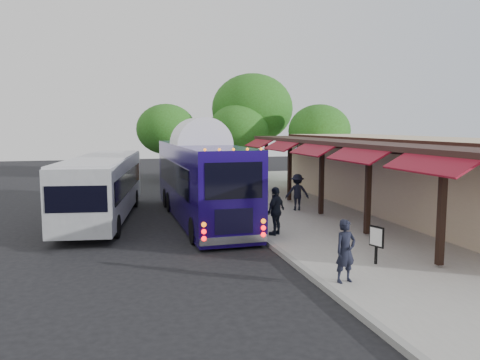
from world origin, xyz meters
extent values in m
plane|color=black|center=(0.00, 0.00, 0.00)|extent=(90.00, 90.00, 0.00)
cube|color=#9E9B93|center=(5.00, 4.00, 0.07)|extent=(10.00, 40.00, 0.15)
cube|color=gray|center=(0.05, 4.00, 0.07)|extent=(0.20, 40.00, 0.16)
cube|color=#C7AD8A|center=(8.50, 4.00, 1.80)|extent=(5.00, 20.00, 3.60)
cube|color=black|center=(5.98, 4.00, 3.30)|extent=(0.06, 20.00, 0.60)
cube|color=#331E19|center=(4.90, 4.00, 3.40)|extent=(2.60, 20.00, 0.18)
cube|color=black|center=(3.78, -4.00, 1.80)|extent=(0.18, 0.18, 3.16)
cube|color=maroon|center=(3.35, -4.00, 3.15)|extent=(1.00, 3.20, 0.57)
cube|color=black|center=(3.78, 0.00, 1.80)|extent=(0.18, 0.18, 3.16)
cube|color=maroon|center=(3.35, 0.00, 3.15)|extent=(1.00, 3.20, 0.57)
cube|color=black|center=(3.78, 4.00, 1.80)|extent=(0.18, 0.18, 3.16)
cube|color=maroon|center=(3.35, 4.00, 3.15)|extent=(1.00, 3.20, 0.57)
cube|color=black|center=(3.78, 8.00, 1.80)|extent=(0.18, 0.18, 3.16)
cube|color=maroon|center=(3.35, 8.00, 3.15)|extent=(1.00, 3.20, 0.57)
cube|color=black|center=(3.78, 12.00, 1.80)|extent=(0.18, 0.18, 3.16)
cube|color=maroon|center=(3.35, 12.00, 3.15)|extent=(1.00, 3.20, 0.57)
sphere|color=#16537C|center=(4.20, -2.00, 2.88)|extent=(0.26, 0.26, 0.26)
sphere|color=#16537C|center=(4.20, 3.00, 2.88)|extent=(0.26, 0.26, 0.26)
sphere|color=#16537C|center=(4.20, 8.00, 2.88)|extent=(0.26, 0.26, 0.26)
cube|color=#170757|center=(-1.45, 5.20, 1.88)|extent=(2.62, 11.19, 2.92)
cube|color=#170757|center=(-1.45, 5.20, 0.28)|extent=(2.57, 11.08, 0.32)
ellipsoid|color=white|center=(-1.45, 5.20, 3.32)|extent=(2.62, 10.97, 0.52)
cube|color=black|center=(-1.45, -0.38, 2.37)|extent=(1.94, 0.07, 1.21)
cube|color=silver|center=(-1.45, -0.31, 0.39)|extent=(2.32, 0.22, 0.26)
sphere|color=#FF0C0C|center=(-2.47, -0.40, 0.63)|extent=(0.17, 0.17, 0.17)
sphere|color=#FF0C0C|center=(-0.43, -0.40, 0.63)|extent=(0.17, 0.17, 0.17)
cylinder|color=black|center=(-2.52, 0.97, 0.48)|extent=(0.30, 0.97, 0.97)
cylinder|color=black|center=(-0.38, 0.97, 0.48)|extent=(0.30, 0.97, 0.97)
cylinder|color=black|center=(-2.52, 8.77, 0.48)|extent=(0.30, 0.97, 0.97)
cylinder|color=black|center=(-0.38, 8.77, 0.48)|extent=(0.30, 0.97, 0.97)
cube|color=gray|center=(-5.63, 6.35, 1.51)|extent=(3.67, 10.61, 2.40)
cube|color=black|center=(-6.77, 6.35, 1.72)|extent=(1.25, 8.75, 0.90)
cube|color=black|center=(-4.49, 6.35, 1.72)|extent=(1.25, 8.75, 0.90)
cube|color=silver|center=(-5.63, 6.35, 2.75)|extent=(3.60, 10.39, 0.09)
cylinder|color=black|center=(-6.67, 2.71, 0.43)|extent=(0.37, 0.89, 0.87)
cylinder|color=black|center=(-4.59, 2.71, 0.43)|extent=(0.37, 0.89, 0.87)
cylinder|color=black|center=(-6.67, 9.47, 0.43)|extent=(0.37, 0.89, 0.87)
cylinder|color=black|center=(-4.59, 9.47, 0.43)|extent=(0.37, 0.89, 0.87)
imported|color=black|center=(0.60, -4.46, 0.96)|extent=(0.66, 0.50, 1.63)
imported|color=black|center=(1.52, 8.48, 0.93)|extent=(0.89, 0.77, 1.56)
imported|color=black|center=(0.60, 0.98, 1.04)|extent=(1.08, 1.00, 1.78)
imported|color=black|center=(3.24, 5.51, 1.01)|extent=(1.22, 0.85, 1.72)
cube|color=black|center=(2.21, -3.26, 0.71)|extent=(0.08, 0.08, 1.12)
cube|color=black|center=(2.21, -3.26, 0.96)|extent=(0.20, 0.49, 0.61)
cube|color=white|center=(2.18, -3.26, 0.96)|extent=(0.15, 0.41, 0.51)
cylinder|color=#382314|center=(3.92, 19.25, 1.31)|extent=(0.36, 0.36, 2.61)
ellipsoid|color=#275214|center=(3.92, 19.25, 3.86)|extent=(4.51, 4.51, 3.84)
cylinder|color=#382314|center=(5.51, 21.05, 1.87)|extent=(0.36, 0.36, 3.73)
ellipsoid|color=#275214|center=(5.51, 21.05, 5.52)|extent=(6.45, 6.45, 5.48)
cylinder|color=#382314|center=(9.03, 15.99, 1.28)|extent=(0.36, 0.36, 2.57)
ellipsoid|color=#275214|center=(9.03, 15.99, 3.79)|extent=(4.43, 4.43, 3.77)
cylinder|color=#382314|center=(-1.30, 21.26, 1.32)|extent=(0.36, 0.36, 2.63)
ellipsoid|color=#275214|center=(-1.30, 21.26, 3.89)|extent=(4.54, 4.54, 3.86)
camera|label=1|loc=(-4.97, -15.05, 4.15)|focal=35.00mm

